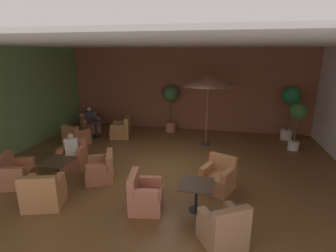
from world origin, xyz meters
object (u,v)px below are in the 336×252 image
(armchair_front_left_south, at_px, (76,137))
(armchair_front_right_north, at_px, (101,170))
(potted_tree_left_corner, at_px, (297,118))
(armchair_front_right_east, at_px, (73,157))
(patron_blue_shirt, at_px, (89,116))
(armchair_mid_center_east, at_px, (218,178))
(armchair_mid_center_south, at_px, (144,196))
(iced_drink_cup, at_px, (95,121))
(armchair_mid_center_north, at_px, (223,229))
(armchair_front_left_east, at_px, (90,125))
(cafe_table_mid_center, at_px, (196,189))
(open_laptop, at_px, (95,122))
(armchair_front_left_north, at_px, (121,130))
(potted_tree_mid_right, at_px, (290,104))
(armchair_front_right_west, at_px, (44,193))
(patron_by_window, at_px, (71,145))
(patio_umbrella_tall_red, at_px, (208,80))
(armchair_front_right_south, at_px, (15,174))
(cafe_table_front_left, at_px, (96,126))
(cafe_table_front_right, at_px, (58,166))
(potted_tree_mid_left, at_px, (170,101))

(armchair_front_left_south, distance_m, armchair_front_right_north, 3.33)
(armchair_front_right_north, relative_size, potted_tree_left_corner, 0.60)
(armchair_front_right_east, xyz_separation_m, patron_blue_shirt, (-1.29, 3.55, 0.40))
(armchair_mid_center_east, xyz_separation_m, patron_blue_shirt, (-5.72, 4.10, 0.39))
(armchair_mid_center_south, bearing_deg, iced_drink_cup, 127.36)
(armchair_mid_center_north, bearing_deg, armchair_front_right_north, 149.66)
(armchair_front_left_east, xyz_separation_m, armchair_front_left_south, (0.35, -1.77, -0.01))
(cafe_table_mid_center, bearing_deg, armchair_front_left_south, 145.26)
(armchair_mid_center_east, relative_size, open_laptop, 3.04)
(armchair_mid_center_south, height_order, patron_blue_shirt, patron_blue_shirt)
(armchair_front_left_north, distance_m, potted_tree_mid_right, 6.84)
(armchair_front_right_west, xyz_separation_m, patron_by_window, (-0.54, 2.11, 0.38))
(patio_umbrella_tall_red, bearing_deg, armchair_front_right_south, -138.48)
(armchair_front_left_north, height_order, armchair_mid_center_south, armchair_front_left_north)
(armchair_front_right_west, distance_m, cafe_table_mid_center, 3.47)
(armchair_mid_center_east, bearing_deg, open_laptop, 147.39)
(cafe_table_front_left, xyz_separation_m, armchair_front_left_north, (1.02, 0.24, -0.16))
(armchair_mid_center_east, relative_size, potted_tree_left_corner, 0.58)
(patio_umbrella_tall_red, bearing_deg, cafe_table_front_left, 179.71)
(armchair_front_right_south, bearing_deg, armchair_mid_center_north, -12.51)
(armchair_front_right_west, height_order, cafe_table_mid_center, armchair_front_right_west)
(cafe_table_front_left, relative_size, open_laptop, 2.04)
(cafe_table_mid_center, height_order, open_laptop, open_laptop)
(armchair_front_left_north, height_order, patio_umbrella_tall_red, patio_umbrella_tall_red)
(armchair_mid_center_south, xyz_separation_m, open_laptop, (-3.38, 4.43, 0.39))
(armchair_front_right_west, bearing_deg, cafe_table_front_left, 103.43)
(armchair_front_left_north, bearing_deg, cafe_table_mid_center, -52.39)
(armchair_front_right_north, height_order, potted_tree_left_corner, potted_tree_left_corner)
(armchair_front_left_north, xyz_separation_m, armchair_front_left_south, (-1.35, -1.23, -0.02))
(armchair_front_left_north, xyz_separation_m, armchair_front_right_south, (-1.23, -4.44, -0.00))
(armchair_front_left_north, xyz_separation_m, potted_tree_mid_right, (6.65, 1.13, 1.14))
(armchair_front_right_east, xyz_separation_m, armchair_mid_center_north, (4.57, -2.61, 0.01))
(armchair_front_left_south, distance_m, cafe_table_front_right, 3.15)
(potted_tree_mid_right, distance_m, patron_by_window, 8.23)
(iced_drink_cup, bearing_deg, potted_tree_mid_left, 29.85)
(cafe_table_front_left, xyz_separation_m, cafe_table_mid_center, (4.60, -4.42, 0.06))
(armchair_front_left_south, height_order, armchair_mid_center_south, armchair_mid_center_south)
(potted_tree_mid_left, bearing_deg, cafe_table_front_right, -109.97)
(armchair_front_left_north, bearing_deg, patron_by_window, -97.01)
(potted_tree_mid_right, height_order, patron_blue_shirt, potted_tree_mid_right)
(armchair_front_right_north, bearing_deg, cafe_table_front_left, 118.59)
(potted_tree_left_corner, relative_size, open_laptop, 5.24)
(armchair_front_right_north, bearing_deg, armchair_mid_center_north, -30.34)
(cafe_table_mid_center, bearing_deg, armchair_mid_center_north, -58.82)
(armchair_front_left_south, height_order, potted_tree_mid_right, potted_tree_mid_right)
(armchair_front_left_east, relative_size, potted_tree_left_corner, 0.62)
(cafe_table_front_right, relative_size, armchair_mid_center_south, 0.93)
(cafe_table_mid_center, bearing_deg, iced_drink_cup, 136.67)
(armchair_front_left_east, distance_m, patron_by_window, 3.88)
(armchair_mid_center_east, xyz_separation_m, open_laptop, (-4.98, 3.18, 0.39))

